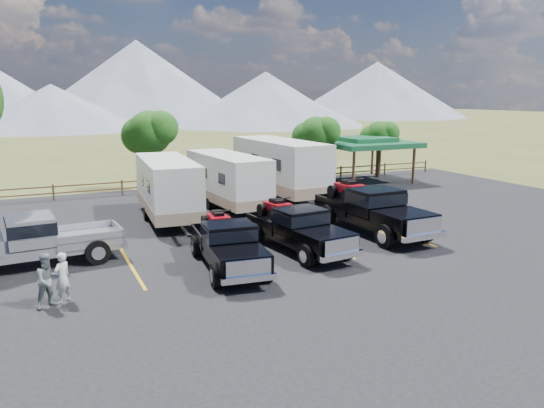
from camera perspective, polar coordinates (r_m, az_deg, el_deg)
name	(u,v)px	position (r m, az deg, el deg)	size (l,w,h in m)	color
ground	(326,277)	(18.70, 5.88, -7.86)	(320.00, 320.00, 0.00)	#454C20
asphalt_lot	(288,254)	(21.20, 1.78, -5.36)	(44.00, 34.00, 0.04)	black
stall_lines	(278,247)	(22.05, 0.63, -4.61)	(12.12, 5.50, 0.01)	#C69117
tree_ne_a	(316,135)	(36.95, 4.73, 7.40)	(3.11, 2.92, 4.76)	black
tree_ne_b	(379,136)	(41.04, 11.43, 7.15)	(2.77, 2.59, 4.27)	black
tree_north	(149,133)	(34.96, -13.04, 7.48)	(3.46, 3.24, 5.25)	black
rail_fence	(213,180)	(35.85, -6.32, 2.61)	(36.12, 0.12, 1.00)	brown
pavilion	(364,143)	(39.11, 9.92, 6.49)	(6.20, 6.20, 3.22)	brown
mountain_range	(33,86)	(121.16, -24.34, 11.49)	(209.00, 71.00, 20.00)	slate
rig_left	(228,243)	(19.33, -4.81, -4.21)	(2.47, 5.83, 1.89)	black
rig_center	(297,227)	(21.38, 2.71, -2.53)	(2.56, 6.04, 1.96)	black
rig_right	(372,209)	(24.50, 10.67, -0.50)	(2.62, 6.94, 2.29)	black
trailer_left	(168,188)	(26.91, -11.17, 1.65)	(2.81, 8.83, 3.06)	silver
trailer_center	(228,181)	(29.14, -4.76, 2.53)	(2.71, 8.64, 2.99)	silver
trailer_right	(280,168)	(32.09, 0.86, 3.90)	(3.04, 10.11, 3.51)	silver
pickup_silver	(36,240)	(21.30, -24.04, -3.53)	(6.40, 2.61, 1.88)	#A2A4AB
person_a	(62,278)	(17.30, -21.63, -7.39)	(0.58, 0.38, 1.58)	silver
person_b	(48,280)	(17.09, -22.92, -7.56)	(0.81, 0.63, 1.67)	slate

